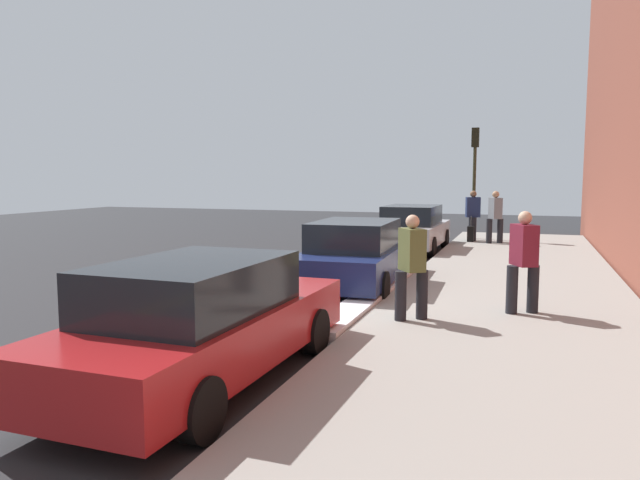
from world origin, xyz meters
name	(u,v)px	position (x,y,z in m)	size (l,w,h in m)	color
ground_plane	(339,299)	(0.00, 0.00, 0.00)	(56.00, 56.00, 0.00)	#28282B
sidewalk	(511,308)	(0.00, -3.30, 0.07)	(28.00, 4.60, 0.15)	gray
lane_stripe_centre	(199,289)	(0.00, 3.20, 0.00)	(28.00, 0.14, 0.01)	gold
snow_bank_curb	(375,295)	(0.16, -0.70, 0.11)	(6.86, 0.56, 0.22)	white
parked_car_red	(203,321)	(-5.17, 0.08, 0.76)	(4.84, 1.98, 1.51)	black
parked_car_navy	(356,255)	(1.19, -0.02, 0.76)	(4.60, 2.03, 1.51)	black
parked_car_silver	(413,228)	(8.08, 0.01, 0.76)	(4.37, 1.95, 1.51)	black
pedestrian_olive_coat	(412,264)	(-1.80, -1.80, 1.06)	(0.55, 0.50, 1.71)	black
pedestrian_navy_coat	(473,214)	(10.73, -1.67, 1.10)	(0.58, 0.55, 1.79)	black
pedestrian_burgundy_coat	(524,259)	(-0.71, -3.49, 1.08)	(0.55, 0.53, 1.74)	black
pedestrian_grey_coat	(495,215)	(10.08, -2.47, 1.11)	(0.57, 0.55, 1.80)	black
traffic_light_pole	(475,164)	(11.45, -1.62, 2.91)	(0.35, 0.26, 4.06)	#2D2D19
rolling_suitcase	(471,234)	(10.32, -1.65, 0.43)	(0.34, 0.22, 0.91)	black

